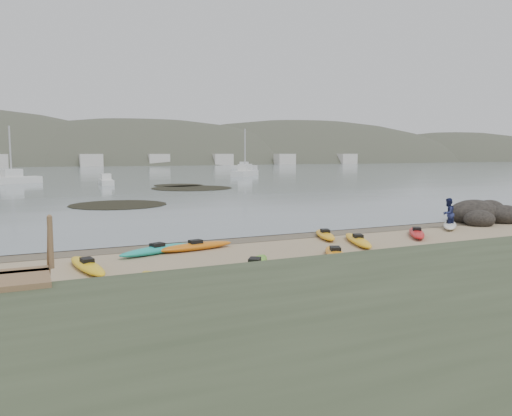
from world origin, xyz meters
name	(u,v)px	position (x,y,z in m)	size (l,w,h in m)	color
ground	(256,237)	(0.00, 0.00, 0.00)	(600.00, 600.00, 0.00)	tan
wet_sand	(258,238)	(0.00, -0.30, 0.00)	(60.00, 60.00, 0.00)	brown
water	(45,160)	(0.00, 300.00, 0.01)	(1200.00, 1200.00, 0.00)	slate
stairs	(10,309)	(-11.00, -11.62, 1.05)	(1.50, 2.70, 2.10)	olive
kayaks	(287,247)	(-0.34, -3.94, 0.17)	(22.19, 9.19, 0.34)	orange
person_east	(448,214)	(11.02, -2.06, 0.88)	(0.86, 0.67, 1.76)	navy
rock_cluster	(484,218)	(15.45, -0.72, 0.23)	(5.17, 3.78, 1.68)	black
kelp_mats	(171,191)	(4.07, 31.46, 0.03)	(20.32, 29.42, 0.04)	black
moored_boats	(102,173)	(2.15, 72.52, 0.56)	(85.67, 61.75, 1.22)	silver
far_hills	(153,199)	(39.38, 193.97, -15.93)	(550.00, 135.00, 80.00)	#384235
far_town	(83,160)	(6.00, 145.00, 2.00)	(199.00, 5.00, 4.00)	beige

